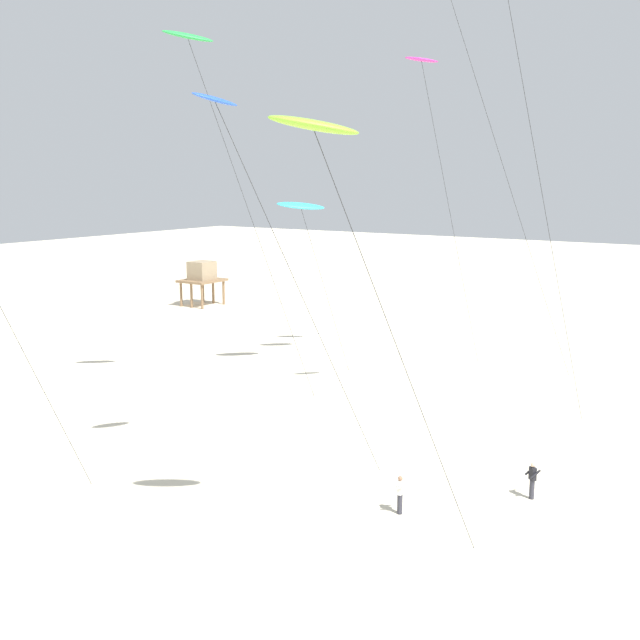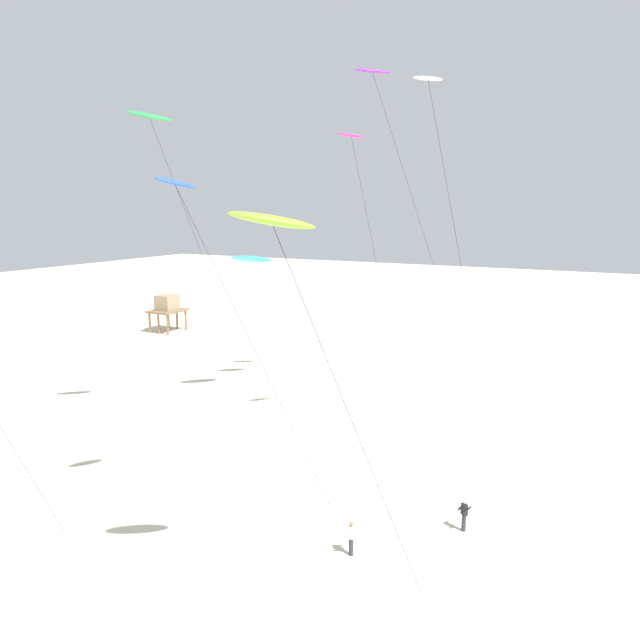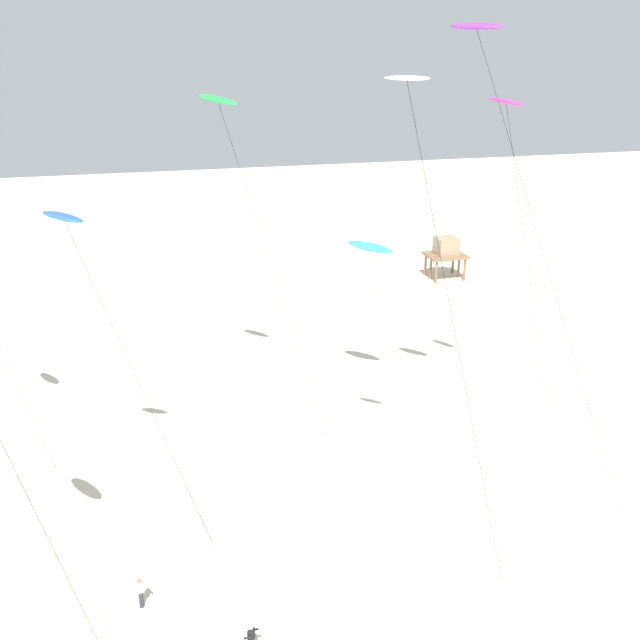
{
  "view_description": "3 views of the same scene",
  "coord_description": "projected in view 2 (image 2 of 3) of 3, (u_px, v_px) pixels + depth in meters",
  "views": [
    {
      "loc": [
        -38.11,
        -13.43,
        14.01
      ],
      "look_at": [
        -4.65,
        8.46,
        6.53
      ],
      "focal_mm": 43.5,
      "sensor_mm": 36.0,
      "label": 1
    },
    {
      "loc": [
        -33.89,
        -9.91,
        16.03
      ],
      "look_at": [
        -1.41,
        6.96,
        9.09
      ],
      "focal_mm": 33.39,
      "sensor_mm": 36.0,
      "label": 2
    },
    {
      "loc": [
        -9.26,
        -25.93,
        24.49
      ],
      "look_at": [
        -0.69,
        5.06,
        11.84
      ],
      "focal_mm": 38.23,
      "sensor_mm": 36.0,
      "label": 3
    }
  ],
  "objects": [
    {
      "name": "kite_green",
      "position": [
        151.0,
        120.0,
        38.1
      ],
      "size": [
        6.95,
        6.14,
        22.27
      ],
      "color": "green",
      "rests_on": "ground"
    },
    {
      "name": "kite_white",
      "position": [
        431.0,
        92.0,
        35.3
      ],
      "size": [
        5.57,
        4.88,
        23.66
      ],
      "color": "white",
      "rests_on": "ground"
    },
    {
      "name": "ground_plane",
      "position": [
        429.0,
        469.0,
        37.02
      ],
      "size": [
        260.0,
        260.0,
        0.0
      ],
      "primitive_type": "plane",
      "color": "beige"
    },
    {
      "name": "stilt_house",
      "position": [
        167.0,
        306.0,
        77.58
      ],
      "size": [
        4.42,
        3.76,
        4.85
      ],
      "color": "#846647",
      "rests_on": "ground"
    },
    {
      "name": "kite_lime",
      "position": [
        273.0,
        223.0,
        19.94
      ],
      "size": [
        6.1,
        5.6,
        16.05
      ],
      "color": "#8CD833",
      "rests_on": "ground"
    },
    {
      "name": "kite_cyan",
      "position": [
        252.0,
        259.0,
        48.05
      ],
      "size": [
        4.27,
        3.86,
        12.41
      ],
      "color": "#33BFE0",
      "rests_on": "ground"
    },
    {
      "name": "kite_blue",
      "position": [
        179.0,
        190.0,
        26.82
      ],
      "size": [
        6.82,
        5.68,
        17.51
      ],
      "color": "blue",
      "rests_on": "ground"
    },
    {
      "name": "kite_flyer_middle",
      "position": [
        464.0,
        514.0,
        29.8
      ],
      "size": [
        0.72,
        0.73,
        1.67
      ],
      "color": "#33333D",
      "rests_on": "ground"
    },
    {
      "name": "kite_purple",
      "position": [
        374.0,
        75.0,
        42.94
      ],
      "size": [
        9.16,
        8.14,
        26.0
      ],
      "color": "purple",
      "rests_on": "ground"
    },
    {
      "name": "kite_flyer_nearest",
      "position": [
        351.0,
        537.0,
        27.72
      ],
      "size": [
        0.62,
        0.6,
        1.67
      ],
      "color": "#33333D",
      "rests_on": "ground"
    },
    {
      "name": "kite_magenta",
      "position": [
        352.0,
        140.0,
        48.8
      ],
      "size": [
        4.89,
        4.58,
        22.11
      ],
      "color": "#D8339E",
      "rests_on": "ground"
    }
  ]
}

